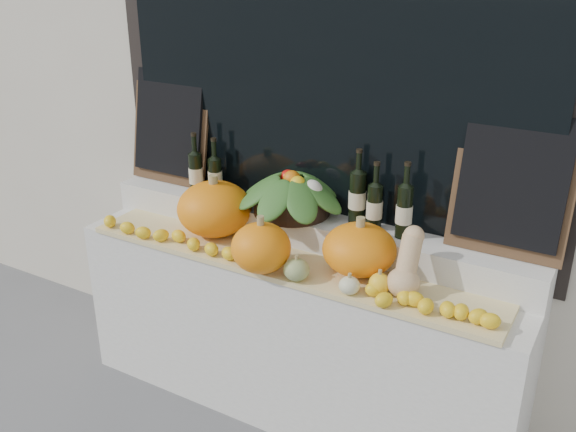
{
  "coord_description": "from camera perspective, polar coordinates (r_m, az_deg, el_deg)",
  "views": [
    {
      "loc": [
        1.36,
        -0.91,
        2.29
      ],
      "look_at": [
        0.0,
        1.45,
        1.12
      ],
      "focal_mm": 40.0,
      "sensor_mm": 36.0,
      "label": 1
    }
  ],
  "objects": [
    {
      "name": "display_sill",
      "position": [
        3.35,
        0.65,
        -10.32
      ],
      "size": [
        2.3,
        0.55,
        0.88
      ],
      "primitive_type": "cube",
      "color": "silver",
      "rests_on": "ground"
    },
    {
      "name": "wine_bottle_near_left",
      "position": [
        3.43,
        -6.49,
        3.56
      ],
      "size": [
        0.08,
        0.08,
        0.31
      ],
      "color": "black",
      "rests_on": "rear_tier"
    },
    {
      "name": "wine_bottle_near_right",
      "position": [
        3.02,
        7.7,
        0.87
      ],
      "size": [
        0.08,
        0.08,
        0.33
      ],
      "color": "black",
      "rests_on": "rear_tier"
    },
    {
      "name": "wine_bottle_far_right",
      "position": [
        2.94,
        10.29,
        0.45
      ],
      "size": [
        0.08,
        0.08,
        0.36
      ],
      "color": "black",
      "rests_on": "rear_tier"
    },
    {
      "name": "chalkboard_right",
      "position": [
        2.84,
        19.35,
        2.79
      ],
      "size": [
        0.5,
        0.14,
        0.61
      ],
      "rotation": [
        -0.18,
        0.0,
        0.0
      ],
      "color": "#4C331E",
      "rests_on": "rear_tier"
    },
    {
      "name": "chalkboard_left",
      "position": [
        3.62,
        -10.5,
        7.94
      ],
      "size": [
        0.5,
        0.14,
        0.61
      ],
      "rotation": [
        -0.18,
        0.0,
        0.0
      ],
      "color": "#4C331E",
      "rests_on": "rear_tier"
    },
    {
      "name": "straw_bedding",
      "position": [
        3.02,
        -0.47,
        -4.29
      ],
      "size": [
        2.1,
        0.32,
        0.02
      ],
      "primitive_type": "cube",
      "color": "tan",
      "rests_on": "display_sill"
    },
    {
      "name": "pumpkin_right",
      "position": [
        2.89,
        6.36,
        -2.97
      ],
      "size": [
        0.4,
        0.4,
        0.23
      ],
      "primitive_type": "ellipsoid",
      "rotation": [
        0.0,
        0.0,
        0.21
      ],
      "color": "orange",
      "rests_on": "straw_bedding"
    },
    {
      "name": "pumpkin_left",
      "position": [
        3.27,
        -6.55,
        0.66
      ],
      "size": [
        0.44,
        0.44,
        0.28
      ],
      "primitive_type": "ellipsoid",
      "rotation": [
        0.0,
        0.0,
        0.18
      ],
      "color": "orange",
      "rests_on": "straw_bedding"
    },
    {
      "name": "butternut_squash",
      "position": [
        2.75,
        10.5,
        -4.49
      ],
      "size": [
        0.14,
        0.21,
        0.29
      ],
      "color": "tan",
      "rests_on": "straw_bedding"
    },
    {
      "name": "produce_bowl",
      "position": [
        3.17,
        0.35,
        2.12
      ],
      "size": [
        0.58,
        0.58,
        0.23
      ],
      "color": "black",
      "rests_on": "rear_tier"
    },
    {
      "name": "pumpkin_center",
      "position": [
        2.89,
        -2.42,
        -2.83
      ],
      "size": [
        0.36,
        0.36,
        0.23
      ],
      "primitive_type": "ellipsoid",
      "rotation": [
        0.0,
        0.0,
        -0.42
      ],
      "color": "orange",
      "rests_on": "straw_bedding"
    },
    {
      "name": "lemon_heap",
      "position": [
        2.92,
        -1.57,
        -4.38
      ],
      "size": [
        2.2,
        0.16,
        0.06
      ],
      "primitive_type": null,
      "color": "yellow",
      "rests_on": "straw_bedding"
    },
    {
      "name": "wine_bottle_tall",
      "position": [
        3.07,
        6.18,
        1.71
      ],
      "size": [
        0.08,
        0.08,
        0.37
      ],
      "color": "black",
      "rests_on": "rear_tier"
    },
    {
      "name": "rear_tier",
      "position": [
        3.21,
        2.01,
        -1.26
      ],
      "size": [
        2.3,
        0.25,
        0.16
      ],
      "primitive_type": "cube",
      "color": "silver",
      "rests_on": "display_sill"
    },
    {
      "name": "wine_bottle_far_left",
      "position": [
        3.46,
        -8.2,
        3.85
      ],
      "size": [
        0.08,
        0.08,
        0.33
      ],
      "color": "black",
      "rests_on": "rear_tier"
    },
    {
      "name": "decorative_gourds",
      "position": [
        2.87,
        0.12,
        -4.41
      ],
      "size": [
        0.71,
        0.17,
        0.16
      ],
      "color": "#39651E",
      "rests_on": "straw_bedding"
    }
  ]
}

